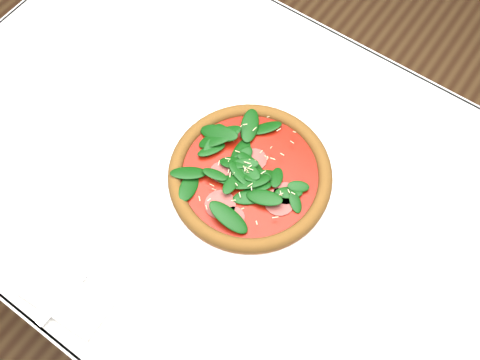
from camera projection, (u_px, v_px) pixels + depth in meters
The scene contains 6 objects.
ground at pixel (231, 281), 1.65m from camera, with size 6.00×6.00×0.00m, color brown.
dining_table at pixel (225, 194), 1.07m from camera, with size 1.21×0.81×0.75m.
plate at pixel (250, 178), 0.96m from camera, with size 0.34×0.34×0.01m.
pizza at pixel (250, 173), 0.95m from camera, with size 0.32×0.32×0.04m.
napkin at pixel (65, 298), 0.87m from camera, with size 0.15×0.07×0.01m, color silver.
fork at pixel (75, 284), 0.87m from camera, with size 0.02×0.14×0.00m.
Camera 1 is at (0.28, -0.34, 1.62)m, focal length 40.00 mm.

